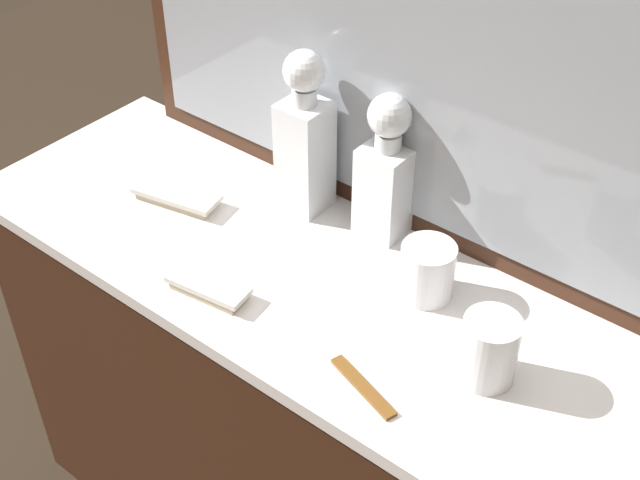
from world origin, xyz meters
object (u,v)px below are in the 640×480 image
at_px(crystal_decanter_rear, 386,179).
at_px(crystal_tumbler_rear, 489,351).
at_px(crystal_decanter_front, 305,147).
at_px(tortoiseshell_comb, 363,387).
at_px(silver_brush_center, 179,195).
at_px(crystal_tumbler_center, 427,273).
at_px(silver_brush_front, 209,288).

height_order(crystal_decanter_rear, crystal_tumbler_rear, crystal_decanter_rear).
relative_size(crystal_decanter_front, tortoiseshell_comb, 2.28).
bearing_deg(silver_brush_center, crystal_decanter_front, 36.18).
relative_size(crystal_decanter_rear, crystal_tumbler_rear, 2.48).
bearing_deg(crystal_decanter_rear, crystal_tumbler_rear, -30.96).
distance_m(crystal_tumbler_center, crystal_tumbler_rear, 0.19).
bearing_deg(crystal_decanter_rear, crystal_tumbler_center, -32.15).
xyz_separation_m(crystal_decanter_rear, crystal_tumbler_rear, (0.32, -0.19, -0.06)).
bearing_deg(silver_brush_front, crystal_tumbler_center, 38.97).
relative_size(crystal_decanter_front, silver_brush_front, 2.12).
xyz_separation_m(crystal_decanter_rear, crystal_tumbler_center, (0.15, -0.10, -0.06)).
xyz_separation_m(crystal_decanter_rear, tortoiseshell_comb, (0.19, -0.32, -0.10)).
bearing_deg(crystal_tumbler_center, silver_brush_front, -141.03).
height_order(silver_brush_front, tortoiseshell_comb, silver_brush_front).
relative_size(crystal_decanter_rear, tortoiseshell_comb, 1.99).
relative_size(crystal_tumbler_rear, silver_brush_front, 0.74).
distance_m(crystal_decanter_rear, silver_brush_front, 0.35).
bearing_deg(tortoiseshell_comb, crystal_decanter_front, 139.89).
relative_size(crystal_tumbler_center, silver_brush_front, 0.65).
distance_m(crystal_tumbler_center, tortoiseshell_comb, 0.23).
distance_m(crystal_decanter_rear, crystal_tumbler_center, 0.19).
bearing_deg(crystal_tumbler_rear, crystal_decanter_rear, 149.04).
bearing_deg(crystal_tumbler_rear, silver_brush_center, 178.04).
bearing_deg(crystal_decanter_rear, crystal_decanter_front, -169.23).
height_order(silver_brush_center, tortoiseshell_comb, silver_brush_center).
height_order(crystal_decanter_front, crystal_tumbler_rear, crystal_decanter_front).
relative_size(crystal_tumbler_center, silver_brush_center, 0.54).
height_order(crystal_tumbler_rear, tortoiseshell_comb, crystal_tumbler_rear).
bearing_deg(crystal_tumbler_rear, crystal_decanter_front, 161.14).
xyz_separation_m(crystal_decanter_front, silver_brush_center, (-0.19, -0.14, -0.11)).
distance_m(crystal_decanter_front, silver_brush_center, 0.26).
height_order(silver_brush_center, silver_brush_front, same).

